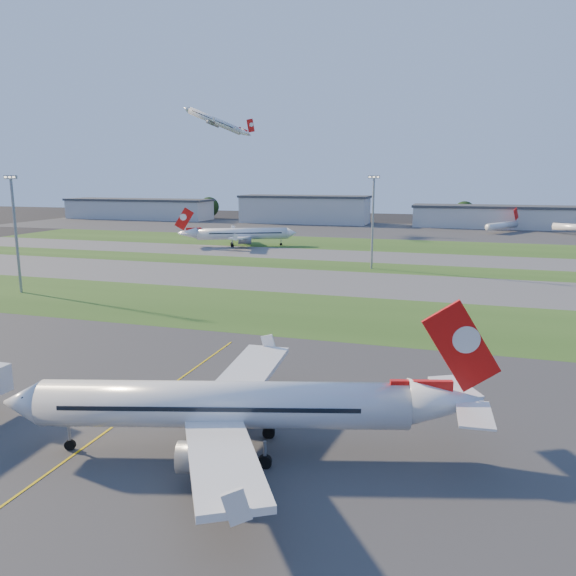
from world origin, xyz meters
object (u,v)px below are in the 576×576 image
at_px(airliner_parked, 228,406).
at_px(light_mast_west, 15,226).
at_px(light_mast_centre, 373,216).
at_px(airliner_taxiing, 241,234).
at_px(mini_jet_near, 502,225).

relative_size(airliner_parked, light_mast_west, 1.60).
bearing_deg(light_mast_centre, airliner_parked, -88.14).
bearing_deg(light_mast_centre, airliner_taxiing, 145.25).
bearing_deg(mini_jet_near, airliner_parked, -159.18).
distance_m(airliner_parked, mini_jet_near, 235.48).
xyz_separation_m(light_mast_west, light_mast_centre, (70.00, 56.00, 0.00)).
xyz_separation_m(airliner_parked, light_mast_centre, (-3.61, 110.99, 10.18)).
xyz_separation_m(airliner_taxiing, mini_jet_near, (96.26, 83.69, -1.26)).
xyz_separation_m(airliner_taxiing, light_mast_centre, (54.28, -37.65, 10.27)).
bearing_deg(airliner_taxiing, light_mast_centre, 121.16).
xyz_separation_m(airliner_taxiing, light_mast_west, (-15.72, -93.65, 10.27)).
height_order(airliner_taxiing, light_mast_centre, light_mast_centre).
height_order(airliner_taxiing, light_mast_west, light_mast_west).
bearing_deg(airliner_parked, airliner_taxiing, 95.64).
bearing_deg(airliner_taxiing, mini_jet_near, -163.08).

